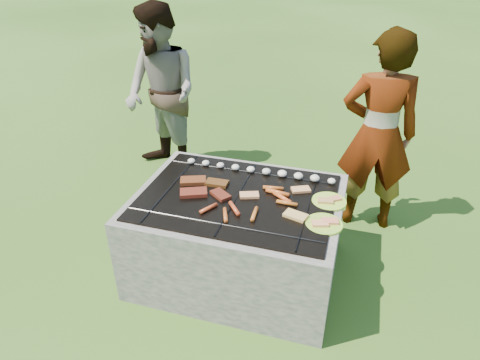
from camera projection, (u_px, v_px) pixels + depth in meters
The scene contains 10 objects.
lawn at pixel (238, 269), 3.01m from camera, with size 60.00×60.00×0.00m, color #244511.
fire_pit at pixel (238, 237), 2.87m from camera, with size 1.30×1.00×0.62m.
mushrooms at pixel (265, 171), 2.94m from camera, with size 1.05×0.06×0.04m.
pork_slabs at pixel (202, 187), 2.77m from camera, with size 0.40×0.29×0.03m.
sausages at pixel (259, 202), 2.62m from camera, with size 0.55×0.47×0.03m.
bread_on_grate at pixel (283, 202), 2.63m from camera, with size 0.46×0.41×0.02m.
plate_far at pixel (329, 201), 2.65m from camera, with size 0.28×0.28×0.03m.
plate_near at pixel (324, 224), 2.45m from camera, with size 0.27×0.27×0.03m.
cook at pixel (378, 135), 3.14m from camera, with size 0.56×0.37×1.54m, color gray.
bystander at pixel (162, 94), 3.88m from camera, with size 0.77×0.60×1.57m, color #A59B89.
Camera 1 is at (0.67, -2.19, 2.05)m, focal length 32.00 mm.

